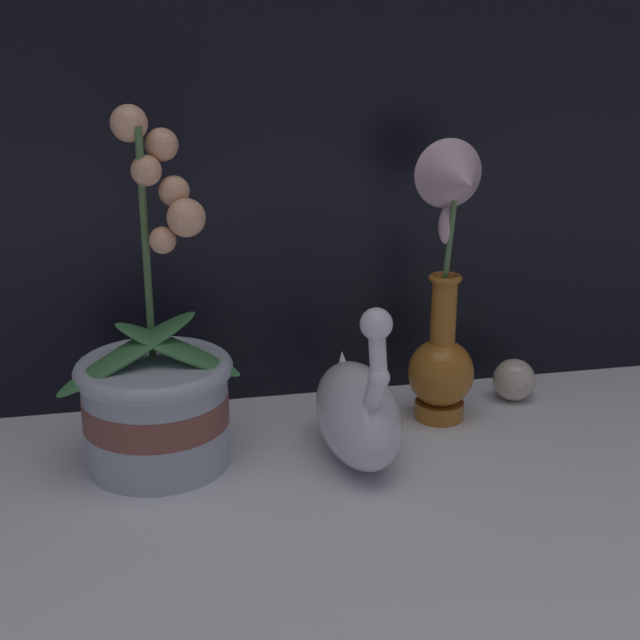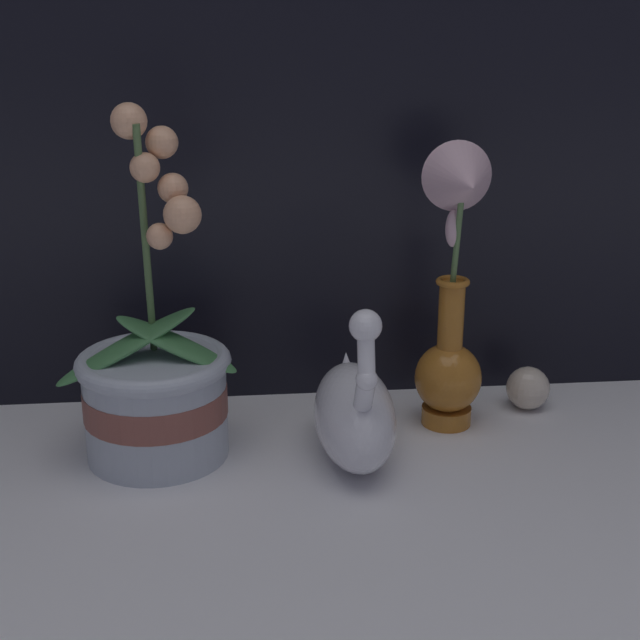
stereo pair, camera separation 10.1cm
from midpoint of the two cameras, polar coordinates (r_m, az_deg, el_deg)
The scene contains 5 objects.
ground_plane at distance 0.94m, azimuth 6.21°, elevation -11.91°, with size 2.80×2.80×0.00m, color white.
orchid_potted_plant at distance 1.01m, azimuth -7.70°, elevation -4.33°, with size 0.21×0.17×0.40m.
swan_figurine at distance 1.01m, azimuth 5.27°, elevation -5.88°, with size 0.09×0.20×0.20m.
blue_vase at distance 1.07m, azimuth 11.29°, elevation 1.15°, with size 0.08×0.11×0.35m.
glass_sphere at distance 1.19m, azimuth 15.56°, elevation -4.27°, with size 0.06×0.06×0.06m.
Camera 2 is at (-0.13, -0.80, 0.48)m, focal length 50.00 mm.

